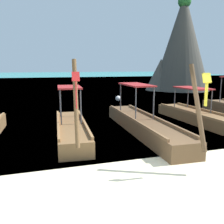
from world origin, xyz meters
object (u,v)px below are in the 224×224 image
longtail_boat_yellow_ribbon (143,124)px  karst_rock (181,45)px  mooring_buoy_near (118,99)px  longtail_boat_red_ribbon (71,128)px  longtail_boat_blue_ribbon (201,117)px

longtail_boat_yellow_ribbon → karst_rock: size_ratio=0.71×
karst_rock → mooring_buoy_near: size_ratio=24.45×
longtail_boat_red_ribbon → longtail_boat_blue_ribbon: 6.23m
longtail_boat_red_ribbon → mooring_buoy_near: (4.90, 8.81, -0.12)m
longtail_boat_red_ribbon → longtail_boat_blue_ribbon: longtail_boat_red_ribbon is taller
longtail_boat_blue_ribbon → mooring_buoy_near: (-1.32, 8.36, -0.09)m
longtail_boat_red_ribbon → longtail_boat_yellow_ribbon: (2.90, -0.20, 0.01)m
longtail_boat_blue_ribbon → karst_rock: karst_rock is taller
longtail_boat_red_ribbon → longtail_boat_blue_ribbon: (6.22, 0.45, -0.03)m
longtail_boat_red_ribbon → karst_rock: karst_rock is taller
mooring_buoy_near → longtail_boat_yellow_ribbon: bearing=-102.5°
mooring_buoy_near → longtail_boat_blue_ribbon: bearing=-81.1°
longtail_boat_yellow_ribbon → karst_rock: 20.19m
longtail_boat_yellow_ribbon → karst_rock: karst_rock is taller
longtail_boat_blue_ribbon → longtail_boat_red_ribbon: bearing=-175.8°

